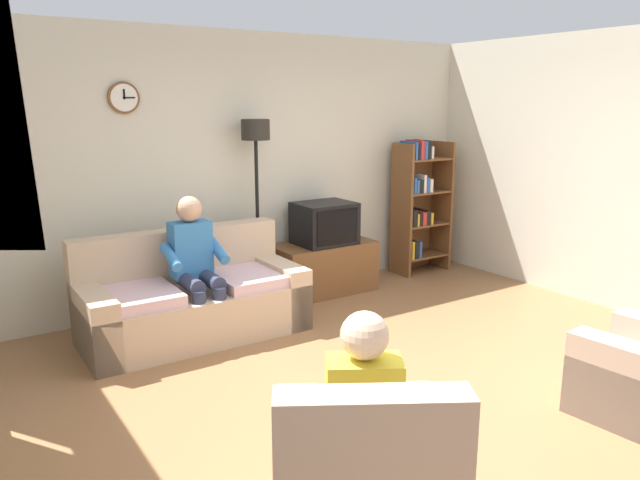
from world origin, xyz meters
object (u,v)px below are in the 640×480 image
object	(u,v)px
person_on_couch	(196,261)
person_in_left_armchair	(361,409)
armchair_near_window	(362,480)
tv_stand	(323,267)
bookshelf	(418,203)
tv	(324,223)
couch	(192,301)
floor_lamp	(256,161)

from	to	relation	value
person_on_couch	person_in_left_armchair	xyz separation A→B (m)	(-0.26, -2.67, -0.09)
armchair_near_window	person_on_couch	world-z (taller)	person_on_couch
tv_stand	person_on_couch	world-z (taller)	person_on_couch
bookshelf	person_in_left_armchair	bearing A→B (deg)	-135.53
tv_stand	person_on_couch	xyz separation A→B (m)	(-1.64, -0.51, 0.43)
tv	armchair_near_window	xyz separation A→B (m)	(-1.95, -3.23, -0.47)
person_in_left_armchair	couch	bearing A→B (deg)	84.66
tv_stand	floor_lamp	xyz separation A→B (m)	(-0.73, 0.10, 1.18)
tv_stand	floor_lamp	world-z (taller)	floor_lamp
floor_lamp	person_in_left_armchair	distance (m)	3.58
floor_lamp	armchair_near_window	distance (m)	3.76
couch	bookshelf	distance (m)	3.13
bookshelf	couch	bearing A→B (deg)	-171.24
tv_stand	floor_lamp	bearing A→B (deg)	172.26
armchair_near_window	person_in_left_armchair	distance (m)	0.33
tv_stand	tv	bearing A→B (deg)	-90.00
tv	person_on_couch	xyz separation A→B (m)	(-1.64, -0.49, -0.06)
person_in_left_armchair	armchair_near_window	bearing A→B (deg)	-120.99
armchair_near_window	tv	bearing A→B (deg)	58.83
tv	person_in_left_armchair	world-z (taller)	person_in_left_armchair
bookshelf	tv	bearing A→B (deg)	-176.19
tv	armchair_near_window	bearing A→B (deg)	-121.17
bookshelf	person_on_couch	bearing A→B (deg)	-169.21
person_in_left_armchair	tv_stand	bearing A→B (deg)	59.02
bookshelf	armchair_near_window	xyz separation A→B (m)	(-3.35, -3.32, -0.55)
person_on_couch	bookshelf	bearing A→B (deg)	10.79
tv_stand	person_in_left_armchair	distance (m)	3.72
couch	floor_lamp	size ratio (longest dim) A/B	1.03
tv	person_in_left_armchair	distance (m)	3.69
armchair_near_window	person_in_left_armchair	xyz separation A→B (m)	(0.05, 0.08, 0.32)
couch	armchair_near_window	distance (m)	2.87
armchair_near_window	person_on_couch	xyz separation A→B (m)	(0.31, 2.74, 0.41)
floor_lamp	person_on_couch	distance (m)	1.33
tv_stand	armchair_near_window	bearing A→B (deg)	-120.98
couch	armchair_near_window	xyz separation A→B (m)	(-0.31, -2.85, -0.02)
person_on_couch	floor_lamp	bearing A→B (deg)	33.66
couch	tv_stand	xyz separation A→B (m)	(1.65, 0.40, -0.04)
person_in_left_armchair	tv	bearing A→B (deg)	58.82
floor_lamp	person_on_couch	size ratio (longest dim) A/B	1.49
bookshelf	armchair_near_window	size ratio (longest dim) A/B	1.36
floor_lamp	tv_stand	bearing A→B (deg)	-7.74
tv_stand	person_in_left_armchair	size ratio (longest dim) A/B	0.98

